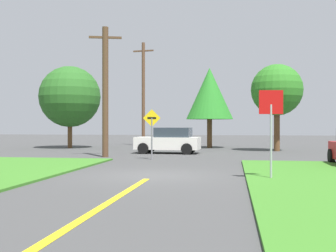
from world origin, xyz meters
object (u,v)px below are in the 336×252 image
oak_tree_right (277,90)px  oak_tree_left (210,94)px  pine_tree_center (70,97)px  utility_pole_far (143,93)px  car_approaching_junction (169,141)px  utility_pole_mid (105,90)px  direction_sign (152,128)px  stop_sign (271,117)px

oak_tree_right → oak_tree_left: bearing=143.7°
oak_tree_left → oak_tree_right: size_ratio=1.06×
oak_tree_left → pine_tree_center: (-10.65, -2.08, -0.27)m
utility_pole_far → oak_tree_right: size_ratio=1.48×
car_approaching_junction → utility_pole_far: bearing=-64.7°
utility_pole_mid → oak_tree_right: (9.96, 6.93, 0.46)m
utility_pole_far → pine_tree_center: (-4.94, -3.99, -0.56)m
car_approaching_junction → oak_tree_right: bearing=-150.8°
pine_tree_center → oak_tree_right: 15.49m
utility_pole_far → oak_tree_right: utility_pole_far is taller
utility_pole_mid → pine_tree_center: size_ratio=1.14×
utility_pole_mid → direction_sign: bearing=-23.2°
oak_tree_right → stop_sign: bearing=-96.5°
car_approaching_junction → oak_tree_right: (6.92, 3.37, 3.35)m
pine_tree_center → oak_tree_right: bearing=-5.3°
car_approaching_junction → oak_tree_left: bearing=-104.1°
oak_tree_left → direction_sign: bearing=-101.3°
utility_pole_mid → oak_tree_right: bearing=34.8°
utility_pole_mid → oak_tree_left: size_ratio=1.15×
utility_pole_mid → stop_sign: bearing=-46.0°
oak_tree_left → pine_tree_center: bearing=-169.0°
car_approaching_junction → utility_pole_far: (-3.57, 8.78, 3.73)m
utility_pole_far → direction_sign: 14.29m
pine_tree_center → direction_sign: bearing=-49.0°
car_approaching_junction → utility_pole_mid: size_ratio=0.57×
car_approaching_junction → utility_pole_far: 10.19m
utility_pole_mid → pine_tree_center: (-5.47, 8.36, 0.27)m
stop_sign → utility_pole_far: (-8.73, 20.84, 2.49)m
stop_sign → utility_pole_far: 22.73m
utility_pole_far → oak_tree_right: (10.49, -5.41, -0.38)m
pine_tree_center → oak_tree_right: (15.43, -1.43, 0.18)m
oak_tree_right → pine_tree_center: bearing=174.7°
direction_sign → oak_tree_left: 12.18m
utility_pole_far → car_approaching_junction: bearing=-67.9°
utility_pole_far → utility_pole_mid: bearing=-87.5°
stop_sign → pine_tree_center: size_ratio=0.46×
car_approaching_junction → pine_tree_center: bearing=-26.2°
car_approaching_junction → oak_tree_right: size_ratio=0.69×
stop_sign → oak_tree_left: oak_tree_left is taller
car_approaching_junction → oak_tree_right: 8.39m
stop_sign → utility_pole_far: utility_pole_far is taller
direction_sign → oak_tree_left: (2.32, 11.66, 2.63)m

